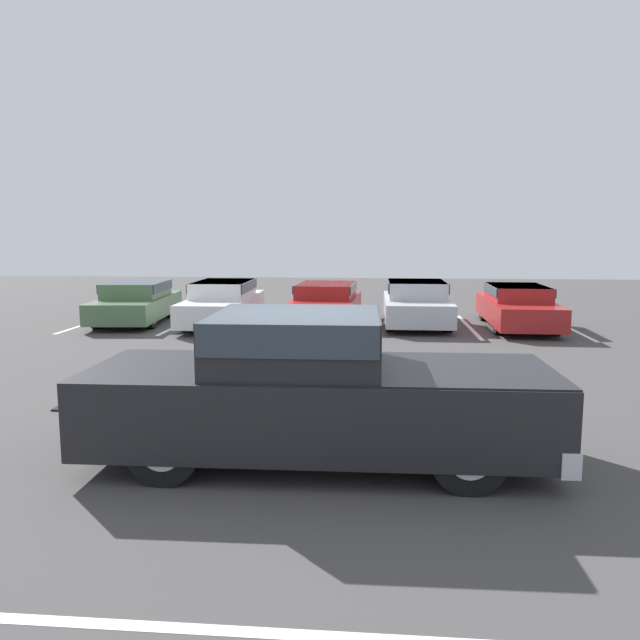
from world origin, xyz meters
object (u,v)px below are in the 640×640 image
object	(u,v)px
parked_sedan_b	(223,302)
parked_sedan_e	(517,305)
pickup_truck	(320,389)
parked_sedan_d	(416,302)
parked_sedan_c	(326,302)
parked_sedan_a	(137,301)
traffic_cone	(70,395)

from	to	relation	value
parked_sedan_b	parked_sedan_e	world-z (taller)	parked_sedan_b
pickup_truck	parked_sedan_d	world-z (taller)	pickup_truck
parked_sedan_c	pickup_truck	bearing A→B (deg)	6.94
parked_sedan_a	parked_sedan_e	size ratio (longest dim) A/B	0.96
pickup_truck	parked_sedan_c	size ratio (longest dim) A/B	1.24
parked_sedan_c	parked_sedan_d	size ratio (longest dim) A/B	1.03
pickup_truck	traffic_cone	bearing A→B (deg)	154.31
pickup_truck	parked_sedan_a	size ratio (longest dim) A/B	1.23
parked_sedan_a	traffic_cone	bearing A→B (deg)	10.31
parked_sedan_a	traffic_cone	distance (m)	9.49
parked_sedan_b	parked_sedan_e	bearing A→B (deg)	90.38
pickup_truck	parked_sedan_c	xyz separation A→B (m)	(-0.80, 11.11, -0.22)
parked_sedan_a	parked_sedan_c	bearing A→B (deg)	85.87
pickup_truck	parked_sedan_d	bearing A→B (deg)	79.76
parked_sedan_a	parked_sedan_e	xyz separation A→B (m)	(11.27, -0.03, -0.01)
parked_sedan_b	parked_sedan_c	xyz separation A→B (m)	(3.02, 0.31, -0.03)
pickup_truck	parked_sedan_e	bearing A→B (deg)	65.94
parked_sedan_a	parked_sedan_e	world-z (taller)	parked_sedan_a
parked_sedan_a	parked_sedan_b	distance (m)	2.75
parked_sedan_d	traffic_cone	bearing A→B (deg)	-32.43
parked_sedan_b	parked_sedan_e	size ratio (longest dim) A/B	1.02
parked_sedan_b	parked_sedan_c	bearing A→B (deg)	94.86
parked_sedan_b	parked_sedan_e	xyz separation A→B (m)	(8.54, 0.21, -0.04)
parked_sedan_c	parked_sedan_d	world-z (taller)	parked_sedan_d
pickup_truck	parked_sedan_d	size ratio (longest dim) A/B	1.28
pickup_truck	parked_sedan_a	distance (m)	12.84
parked_sedan_b	parked_sedan_c	distance (m)	3.03
parked_sedan_a	parked_sedan_b	bearing A→B (deg)	80.10
pickup_truck	parked_sedan_e	distance (m)	11.98
parked_sedan_a	parked_sedan_d	distance (m)	8.42
pickup_truck	parked_sedan_d	distance (m)	11.39
parked_sedan_b	traffic_cone	world-z (taller)	parked_sedan_b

